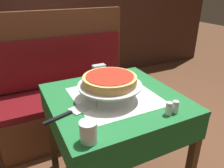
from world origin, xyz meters
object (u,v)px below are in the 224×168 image
object	(u,v)px
pizza_server	(69,113)
condiment_caddy	(54,38)
pepper_shaker	(175,107)
napkin_holder	(99,70)
dining_table_rear	(53,51)
water_glass_near	(89,132)
dining_table_front	(115,111)
salt_shaker	(169,108)
deep_dish_pizza	(110,80)
booth_bench	(69,101)
pizza_pan_stand	(110,86)

from	to	relation	value
pizza_server	condiment_caddy	size ratio (longest dim) A/B	1.98
pepper_shaker	napkin_holder	distance (m)	0.70
dining_table_rear	pepper_shaker	distance (m)	1.97
water_glass_near	napkin_holder	world-z (taller)	water_glass_near
water_glass_near	pizza_server	bearing A→B (deg)	93.99
dining_table_front	dining_table_rear	world-z (taller)	dining_table_front
water_glass_near	pepper_shaker	xyz separation A→B (m)	(0.52, 0.02, -0.02)
dining_table_front	salt_shaker	distance (m)	0.39
deep_dish_pizza	pepper_shaker	distance (m)	0.41
deep_dish_pizza	water_glass_near	bearing A→B (deg)	-129.22
booth_bench	napkin_holder	size ratio (longest dim) A/B	13.39
pizza_pan_stand	pepper_shaker	distance (m)	0.40
dining_table_rear	napkin_holder	xyz separation A→B (m)	(0.08, -1.27, 0.16)
booth_bench	pizza_server	world-z (taller)	booth_bench
pizza_server	water_glass_near	size ratio (longest dim) A/B	2.76
dining_table_front	pizza_server	distance (m)	0.35
dining_table_rear	deep_dish_pizza	xyz separation A→B (m)	(-0.01, -1.64, 0.24)
dining_table_front	pizza_server	world-z (taller)	pizza_server
pizza_pan_stand	dining_table_rear	bearing A→B (deg)	89.78
pizza_pan_stand	napkin_holder	world-z (taller)	pizza_pan_stand
salt_shaker	condiment_caddy	xyz separation A→B (m)	(-0.16, 2.04, -0.01)
booth_bench	napkin_holder	world-z (taller)	booth_bench
dining_table_rear	booth_bench	world-z (taller)	booth_bench
deep_dish_pizza	napkin_holder	size ratio (longest dim) A/B	3.30
deep_dish_pizza	water_glass_near	size ratio (longest dim) A/B	3.23
dining_table_rear	condiment_caddy	distance (m)	0.17
deep_dish_pizza	salt_shaker	distance (m)	0.38
booth_bench	pepper_shaker	distance (m)	1.29
dining_table_rear	condiment_caddy	world-z (taller)	condiment_caddy
water_glass_near	condiment_caddy	world-z (taller)	condiment_caddy
water_glass_near	salt_shaker	world-z (taller)	water_glass_near
dining_table_rear	pepper_shaker	xyz separation A→B (m)	(0.25, -1.95, 0.15)
booth_bench	napkin_holder	distance (m)	0.69
pizza_pan_stand	water_glass_near	size ratio (longest dim) A/B	3.88
deep_dish_pizza	pizza_pan_stand	bearing A→B (deg)	90.00
deep_dish_pizza	condiment_caddy	size ratio (longest dim) A/B	2.33
pizza_pan_stand	water_glass_near	world-z (taller)	water_glass_near
dining_table_front	deep_dish_pizza	distance (m)	0.25
dining_table_front	condiment_caddy	size ratio (longest dim) A/B	5.76
pizza_pan_stand	salt_shaker	bearing A→B (deg)	-55.83
dining_table_rear	water_glass_near	world-z (taller)	water_glass_near
pepper_shaker	dining_table_front	bearing A→B (deg)	123.50
dining_table_rear	deep_dish_pizza	world-z (taller)	deep_dish_pizza
salt_shaker	condiment_caddy	distance (m)	2.04
dining_table_rear	deep_dish_pizza	size ratio (longest dim) A/B	2.32
napkin_holder	water_glass_near	bearing A→B (deg)	-116.88
salt_shaker	napkin_holder	size ratio (longest dim) A/B	0.73
pepper_shaker	condiment_caddy	xyz separation A→B (m)	(-0.21, 2.04, -0.01)
booth_bench	water_glass_near	world-z (taller)	booth_bench
dining_table_front	pizza_pan_stand	xyz separation A→B (m)	(-0.04, -0.01, 0.20)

